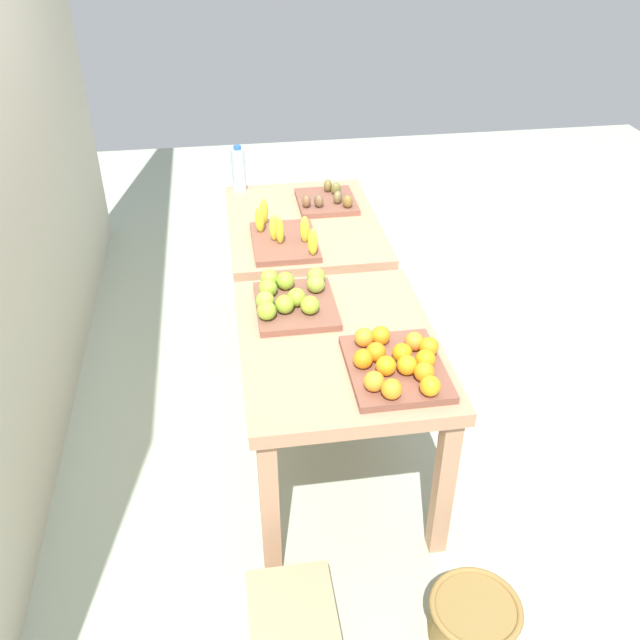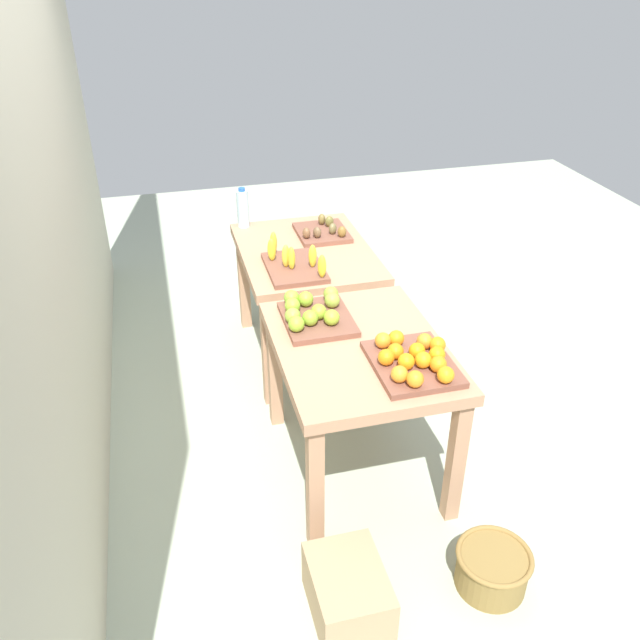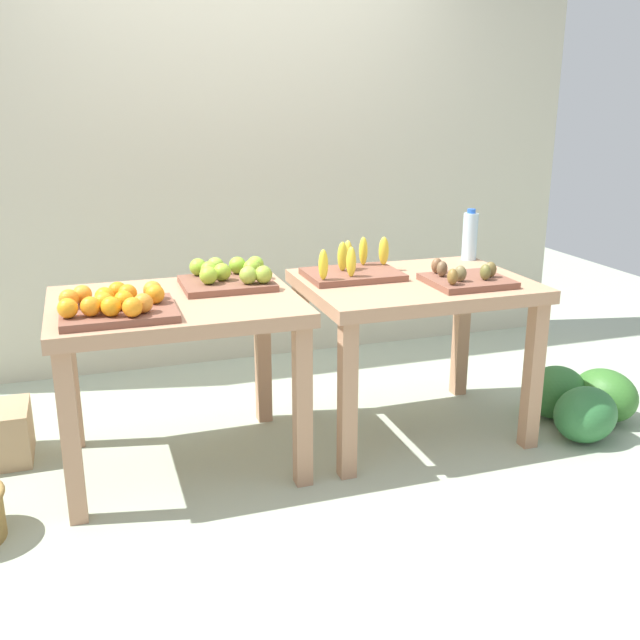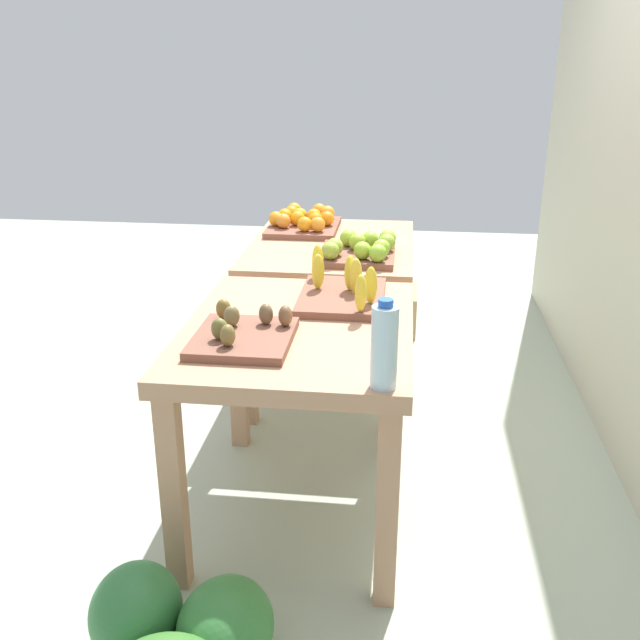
# 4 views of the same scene
# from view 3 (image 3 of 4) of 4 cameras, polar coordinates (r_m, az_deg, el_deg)

# --- Properties ---
(ground_plane) EXTENTS (8.00, 8.00, 0.00)m
(ground_plane) POSITION_cam_3_polar(r_m,az_deg,el_deg) (3.51, -1.42, -9.83)
(ground_plane) COLOR #A3B099
(back_wall) EXTENTS (4.40, 0.12, 3.00)m
(back_wall) POSITION_cam_3_polar(r_m,az_deg,el_deg) (4.44, -6.88, 15.82)
(back_wall) COLOR beige
(back_wall) RESTS_ON ground_plane
(display_table_left) EXTENTS (1.04, 0.80, 0.77)m
(display_table_left) POSITION_cam_3_polar(r_m,az_deg,el_deg) (3.15, -11.28, -0.39)
(display_table_left) COLOR tan
(display_table_left) RESTS_ON ground_plane
(display_table_right) EXTENTS (1.04, 0.80, 0.77)m
(display_table_right) POSITION_cam_3_polar(r_m,az_deg,el_deg) (3.46, 7.41, 1.35)
(display_table_right) COLOR tan
(display_table_right) RESTS_ON ground_plane
(orange_bin) EXTENTS (0.45, 0.36, 0.11)m
(orange_bin) POSITION_cam_3_polar(r_m,az_deg,el_deg) (2.92, -15.82, 1.16)
(orange_bin) COLOR brown
(orange_bin) RESTS_ON display_table_left
(apple_bin) EXTENTS (0.41, 0.36, 0.11)m
(apple_bin) POSITION_cam_3_polar(r_m,az_deg,el_deg) (3.31, -7.18, 3.49)
(apple_bin) COLOR brown
(apple_bin) RESTS_ON display_table_left
(banana_crate) EXTENTS (0.45, 0.32, 0.17)m
(banana_crate) POSITION_cam_3_polar(r_m,az_deg,el_deg) (3.44, 2.58, 4.03)
(banana_crate) COLOR brown
(banana_crate) RESTS_ON display_table_right
(kiwi_bin) EXTENTS (0.36, 0.32, 0.10)m
(kiwi_bin) POSITION_cam_3_polar(r_m,az_deg,el_deg) (3.37, 11.41, 3.23)
(kiwi_bin) COLOR brown
(kiwi_bin) RESTS_ON display_table_right
(water_bottle) EXTENTS (0.08, 0.08, 0.27)m
(water_bottle) POSITION_cam_3_polar(r_m,az_deg,el_deg) (3.89, 11.74, 6.51)
(water_bottle) COLOR silver
(water_bottle) RESTS_ON display_table_right
(watermelon_pile) EXTENTS (0.61, 0.59, 0.27)m
(watermelon_pile) POSITION_cam_3_polar(r_m,az_deg,el_deg) (3.88, 19.97, -5.96)
(watermelon_pile) COLOR #366F29
(watermelon_pile) RESTS_ON ground_plane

